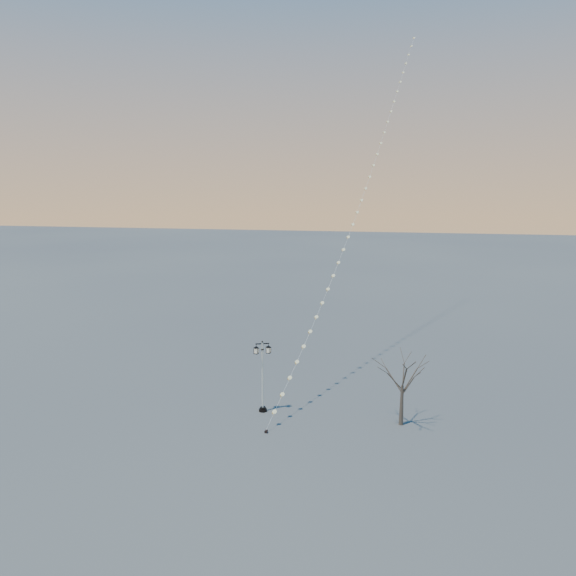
# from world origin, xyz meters

# --- Properties ---
(ground) EXTENTS (300.00, 300.00, 0.00)m
(ground) POSITION_xyz_m (0.00, 0.00, 0.00)
(ground) COLOR #515352
(ground) RESTS_ON ground
(street_lamp) EXTENTS (1.12, 0.72, 4.65)m
(street_lamp) POSITION_xyz_m (-0.48, 2.34, 2.58)
(street_lamp) COLOR black
(street_lamp) RESTS_ON ground
(bare_tree) EXTENTS (2.72, 2.72, 4.52)m
(bare_tree) POSITION_xyz_m (8.18, 2.18, 3.14)
(bare_tree) COLOR #493C30
(bare_tree) RESTS_ON ground
(kite_train) EXTENTS (8.02, 36.30, 30.41)m
(kite_train) POSITION_xyz_m (4.23, 17.16, 15.08)
(kite_train) COLOR black
(kite_train) RESTS_ON ground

